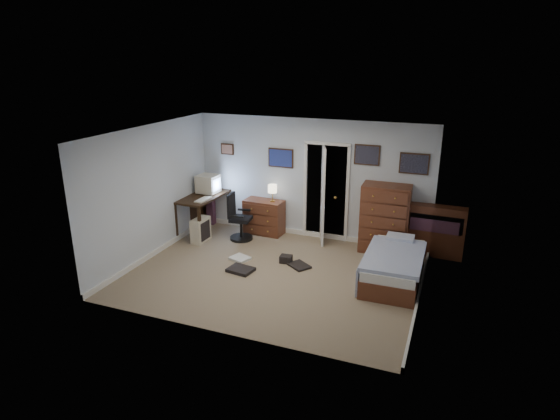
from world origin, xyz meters
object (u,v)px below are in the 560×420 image
object	(u,v)px
tall_dresser	(385,218)
low_dresser	(264,217)
computer_desk	(201,203)
bed	(393,266)
office_chair	(238,222)

from	to	relation	value
tall_dresser	low_dresser	bearing A→B (deg)	177.48
computer_desk	tall_dresser	world-z (taller)	tall_dresser
computer_desk	tall_dresser	xyz separation A→B (m)	(3.91, 0.34, 0.03)
computer_desk	bed	world-z (taller)	computer_desk
low_dresser	bed	xyz separation A→B (m)	(2.95, -1.27, -0.10)
computer_desk	low_dresser	size ratio (longest dim) A/B	1.75
bed	low_dresser	bearing A→B (deg)	156.13
computer_desk	low_dresser	xyz separation A→B (m)	(1.34, 0.36, -0.27)
low_dresser	tall_dresser	size ratio (longest dim) A/B	0.62
office_chair	bed	world-z (taller)	office_chair
office_chair	low_dresser	distance (m)	0.63
office_chair	bed	distance (m)	3.40
office_chair	bed	bearing A→B (deg)	-19.46
office_chair	computer_desk	bearing A→B (deg)	164.77
low_dresser	bed	world-z (taller)	low_dresser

